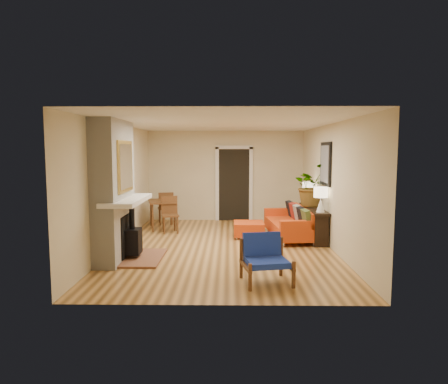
{
  "coord_description": "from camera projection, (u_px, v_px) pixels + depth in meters",
  "views": [
    {
      "loc": [
        0.12,
        -8.36,
        2.05
      ],
      "look_at": [
        0.0,
        0.2,
        1.15
      ],
      "focal_mm": 32.0,
      "sensor_mm": 36.0,
      "label": 1
    }
  ],
  "objects": [
    {
      "name": "lamp_far",
      "position": [
        308.0,
        190.0,
        9.85
      ],
      "size": [
        0.3,
        0.3,
        0.54
      ],
      "color": "white",
      "rests_on": "console_table"
    },
    {
      "name": "console_table",
      "position": [
        314.0,
        214.0,
        9.24
      ],
      "size": [
        0.34,
        1.85,
        0.72
      ],
      "color": "black",
      "rests_on": "ground"
    },
    {
      "name": "ottoman",
      "position": [
        249.0,
        228.0,
        9.42
      ],
      "size": [
        0.7,
        0.7,
        0.36
      ],
      "color": "silver",
      "rests_on": "ground"
    },
    {
      "name": "fireplace",
      "position": [
        116.0,
        194.0,
        7.43
      ],
      "size": [
        1.09,
        1.68,
        2.6
      ],
      "color": "white",
      "rests_on": "ground"
    },
    {
      "name": "blue_chair",
      "position": [
        265.0,
        256.0,
        6.24
      ],
      "size": [
        0.83,
        0.81,
        0.74
      ],
      "color": "brown",
      "rests_on": "ground"
    },
    {
      "name": "houseplant",
      "position": [
        312.0,
        185.0,
        9.37
      ],
      "size": [
        1.14,
        1.08,
        1.01
      ],
      "primitive_type": "imported",
      "rotation": [
        0.0,
        0.0,
        0.41
      ],
      "color": "#1E5919",
      "rests_on": "console_table"
    },
    {
      "name": "room_shell",
      "position": [
        247.0,
        180.0,
        11.01
      ],
      "size": [
        6.5,
        6.5,
        6.5
      ],
      "color": "tan",
      "rests_on": "ground"
    },
    {
      "name": "dining_table",
      "position": [
        165.0,
        206.0,
        10.47
      ],
      "size": [
        0.99,
        1.71,
        0.9
      ],
      "color": "brown",
      "rests_on": "ground"
    },
    {
      "name": "lamp_near",
      "position": [
        321.0,
        197.0,
        8.52
      ],
      "size": [
        0.3,
        0.3,
        0.54
      ],
      "color": "white",
      "rests_on": "console_table"
    },
    {
      "name": "sofa",
      "position": [
        292.0,
        223.0,
        9.37
      ],
      "size": [
        1.02,
        2.04,
        0.78
      ],
      "color": "silver",
      "rests_on": "ground"
    }
  ]
}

